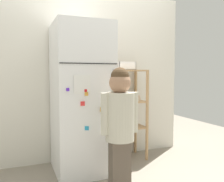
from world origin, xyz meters
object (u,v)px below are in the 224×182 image
object	(u,v)px
refrigerator	(81,98)
fruit_bin	(125,66)
pantry_shelf_unit	(127,105)
child_standing	(120,116)

from	to	relation	value
refrigerator	fruit_bin	xyz separation A→B (m)	(0.60, 0.15, 0.36)
pantry_shelf_unit	refrigerator	bearing A→B (deg)	-165.83
child_standing	fruit_bin	xyz separation A→B (m)	(0.39, 0.72, 0.48)
child_standing	fruit_bin	bearing A→B (deg)	61.94
child_standing	fruit_bin	world-z (taller)	fruit_bin
refrigerator	child_standing	size ratio (longest dim) A/B	1.42
refrigerator	fruit_bin	size ratio (longest dim) A/B	7.20
refrigerator	pantry_shelf_unit	bearing A→B (deg)	14.17
refrigerator	pantry_shelf_unit	size ratio (longest dim) A/B	1.43
pantry_shelf_unit	child_standing	bearing A→B (deg)	-119.66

